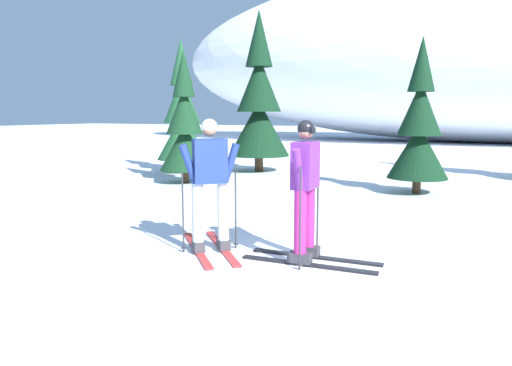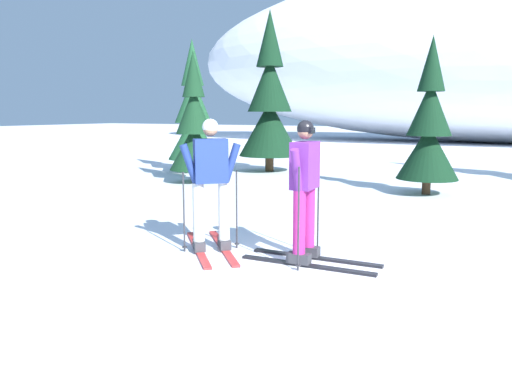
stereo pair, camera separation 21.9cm
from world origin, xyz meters
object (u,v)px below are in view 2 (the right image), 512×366
Objects in this scene: skier_navy_jacket at (211,183)px; pine_tree_center_left at (270,105)px; skier_purple_jacket at (305,189)px; pine_tree_center at (429,129)px; pine_tree_far_left at (193,117)px; pine_tree_left at (194,128)px.

skier_navy_jacket is 0.36× the size of pine_tree_center_left.
pine_tree_center_left is (-4.53, 8.30, 1.14)m from skier_purple_jacket.
pine_tree_center reaches higher than skier_purple_jacket.
pine_tree_center_left reaches higher than pine_tree_far_left.
pine_tree_far_left is (-5.25, 7.18, 0.77)m from skier_navy_jacket.
pine_tree_center_left is (2.00, 1.24, 0.37)m from pine_tree_far_left.
skier_navy_jacket is 6.58m from pine_tree_left.
skier_purple_jacket is 9.52m from pine_tree_center_left.
pine_tree_far_left is 2.35m from pine_tree_left.
pine_tree_center_left is at bearing 111.11° from skier_navy_jacket.
pine_tree_far_left is at bearing 132.76° from skier_purple_jacket.
pine_tree_left reaches higher than skier_purple_jacket.
pine_tree_center is (5.71, 0.84, 0.04)m from pine_tree_left.
pine_tree_center reaches higher than pine_tree_left.
pine_tree_far_left reaches higher than skier_navy_jacket.
pine_tree_far_left reaches higher than skier_purple_jacket.
pine_tree_center_left is 1.40× the size of pine_tree_center.
pine_tree_center_left reaches higher than skier_purple_jacket.
pine_tree_center is (1.81, 6.11, 0.55)m from skier_navy_jacket.
pine_tree_far_left is 0.82× the size of pine_tree_center_left.
skier_purple_jacket is 0.43× the size of pine_tree_far_left.
pine_tree_center is (0.53, 5.99, 0.55)m from skier_purple_jacket.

